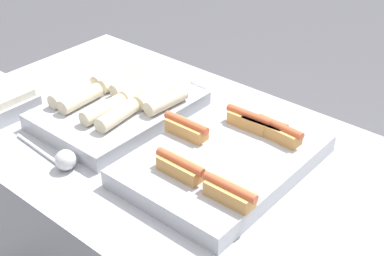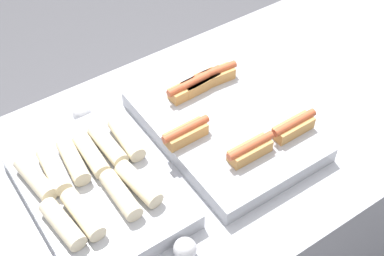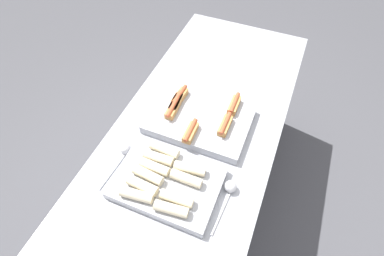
{
  "view_description": "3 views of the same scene",
  "coord_description": "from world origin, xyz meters",
  "views": [
    {
      "loc": [
        0.65,
        -0.92,
        1.72
      ],
      "look_at": [
        -0.13,
        0.0,
        0.96
      ],
      "focal_mm": 50.0,
      "sensor_mm": 36.0,
      "label": 1
    },
    {
      "loc": [
        -0.68,
        -0.81,
        2.0
      ],
      "look_at": [
        -0.13,
        0.0,
        0.96
      ],
      "focal_mm": 50.0,
      "sensor_mm": 36.0,
      "label": 2
    },
    {
      "loc": [
        -0.97,
        -0.34,
        2.12
      ],
      "look_at": [
        -0.13,
        0.0,
        0.96
      ],
      "focal_mm": 28.0,
      "sensor_mm": 36.0,
      "label": 3
    }
  ],
  "objects": [
    {
      "name": "counter",
      "position": [
        0.0,
        0.0,
        0.44
      ],
      "size": [
        1.89,
        0.84,
        0.88
      ],
      "color": "#A8AAB2",
      "rests_on": "ground_plane"
    },
    {
      "name": "tray_wraps",
      "position": [
        -0.42,
        0.0,
        0.92
      ],
      "size": [
        0.34,
        0.47,
        0.09
      ],
      "color": "#A8AAB2",
      "rests_on": "counter"
    },
    {
      "name": "tray_hotdogs",
      "position": [
        -0.02,
        0.0,
        0.91
      ],
      "size": [
        0.4,
        0.52,
        0.1
      ],
      "color": "#A8AAB2",
      "rests_on": "counter"
    },
    {
      "name": "serving_spoon_near",
      "position": [
        -0.35,
        -0.27,
        0.91
      ],
      "size": [
        0.26,
        0.06,
        0.06
      ],
      "color": "silver",
      "rests_on": "counter"
    },
    {
      "name": "serving_spoon_far",
      "position": [
        -0.35,
        0.27,
        0.91
      ],
      "size": [
        0.26,
        0.06,
        0.06
      ],
      "color": "silver",
      "rests_on": "counter"
    }
  ]
}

